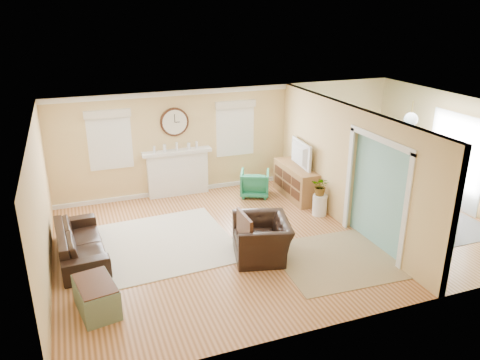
% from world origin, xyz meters
% --- Properties ---
extents(floor, '(9.00, 9.00, 0.00)m').
position_xyz_m(floor, '(0.00, 0.00, 0.00)').
color(floor, brown).
rests_on(floor, ground).
extents(wall_back, '(9.00, 0.02, 2.60)m').
position_xyz_m(wall_back, '(0.00, 3.00, 1.30)').
color(wall_back, '#DAB874').
rests_on(wall_back, ground).
extents(wall_front, '(9.00, 0.02, 2.60)m').
position_xyz_m(wall_front, '(0.00, -3.00, 1.30)').
color(wall_front, '#DAB874').
rests_on(wall_front, ground).
extents(wall_left, '(0.02, 6.00, 2.60)m').
position_xyz_m(wall_left, '(-4.50, 0.00, 1.30)').
color(wall_left, '#DAB874').
rests_on(wall_left, ground).
extents(wall_right, '(0.02, 6.00, 2.60)m').
position_xyz_m(wall_right, '(4.50, 0.00, 1.30)').
color(wall_right, '#DAB874').
rests_on(wall_right, ground).
extents(ceiling, '(9.00, 6.00, 0.02)m').
position_xyz_m(ceiling, '(0.00, 0.00, 2.60)').
color(ceiling, white).
rests_on(ceiling, wall_back).
extents(partition, '(0.17, 6.00, 2.60)m').
position_xyz_m(partition, '(1.51, 0.28, 1.36)').
color(partition, '#DAB874').
rests_on(partition, ground).
extents(fireplace, '(1.70, 0.30, 1.17)m').
position_xyz_m(fireplace, '(-1.50, 2.88, 0.60)').
color(fireplace, white).
rests_on(fireplace, ground).
extents(wall_clock, '(0.70, 0.07, 0.70)m').
position_xyz_m(wall_clock, '(-1.50, 2.97, 1.85)').
color(wall_clock, '#442717').
rests_on(wall_clock, wall_back).
extents(window_left, '(1.05, 0.13, 1.42)m').
position_xyz_m(window_left, '(-3.05, 2.95, 1.66)').
color(window_left, white).
rests_on(window_left, wall_back).
extents(window_right, '(1.05, 0.13, 1.42)m').
position_xyz_m(window_right, '(0.05, 2.95, 1.66)').
color(window_right, white).
rests_on(window_right, wall_back).
extents(french_doors, '(0.06, 1.70, 2.20)m').
position_xyz_m(french_doors, '(4.45, 0.00, 1.10)').
color(french_doors, white).
rests_on(french_doors, ground).
extents(pendant, '(0.30, 0.30, 0.55)m').
position_xyz_m(pendant, '(3.00, 0.00, 2.20)').
color(pendant, gold).
rests_on(pendant, ceiling).
extents(rug_cream, '(3.17, 2.79, 0.02)m').
position_xyz_m(rug_cream, '(-2.58, 0.42, 0.01)').
color(rug_cream, beige).
rests_on(rug_cream, floor).
extents(rug_jute, '(2.53, 2.11, 0.01)m').
position_xyz_m(rug_jute, '(0.66, -1.35, 0.01)').
color(rug_jute, tan).
rests_on(rug_jute, floor).
extents(rug_grey, '(2.50, 3.12, 0.01)m').
position_xyz_m(rug_grey, '(3.10, -0.19, 0.01)').
color(rug_grey, gray).
rests_on(rug_grey, floor).
extents(sofa, '(0.93, 2.11, 0.60)m').
position_xyz_m(sofa, '(-3.96, 0.44, 0.30)').
color(sofa, black).
rests_on(sofa, floor).
extents(eames_chair, '(1.25, 1.36, 0.75)m').
position_xyz_m(eames_chair, '(-0.74, -0.73, 0.37)').
color(eames_chair, black).
rests_on(eames_chair, floor).
extents(green_chair, '(0.92, 0.93, 0.65)m').
position_xyz_m(green_chair, '(0.28, 2.14, 0.32)').
color(green_chair, '#1C7748').
rests_on(green_chair, floor).
extents(trunk, '(0.69, 0.97, 0.51)m').
position_xyz_m(trunk, '(-3.81, -1.40, 0.26)').
color(trunk, slate).
rests_on(trunk, floor).
extents(credenza, '(0.54, 1.60, 0.80)m').
position_xyz_m(credenza, '(1.22, 1.72, 0.40)').
color(credenza, '#A1743C').
rests_on(credenza, floor).
extents(tv, '(0.23, 1.10, 0.63)m').
position_xyz_m(tv, '(1.20, 1.72, 1.11)').
color(tv, black).
rests_on(tv, credenza).
extents(garden_stool, '(0.33, 0.33, 0.48)m').
position_xyz_m(garden_stool, '(1.23, 0.55, 0.24)').
color(garden_stool, white).
rests_on(garden_stool, floor).
extents(potted_plant, '(0.52, 0.52, 0.44)m').
position_xyz_m(potted_plant, '(1.23, 0.55, 0.70)').
color(potted_plant, '#337F33').
rests_on(potted_plant, garden_stool).
extents(dining_table, '(1.17, 1.84, 0.61)m').
position_xyz_m(dining_table, '(3.10, -0.19, 0.30)').
color(dining_table, '#442717').
rests_on(dining_table, floor).
extents(dining_chair_n, '(0.45, 0.45, 1.00)m').
position_xyz_m(dining_chair_n, '(3.01, 0.87, 0.59)').
color(dining_chair_n, gray).
rests_on(dining_chair_n, floor).
extents(dining_chair_s, '(0.46, 0.46, 0.90)m').
position_xyz_m(dining_chair_s, '(3.08, -1.19, 0.53)').
color(dining_chair_s, gray).
rests_on(dining_chair_s, floor).
extents(dining_chair_w, '(0.47, 0.47, 1.02)m').
position_xyz_m(dining_chair_w, '(2.50, -0.16, 0.60)').
color(dining_chair_w, white).
rests_on(dining_chair_w, floor).
extents(dining_chair_e, '(0.49, 0.49, 1.03)m').
position_xyz_m(dining_chair_e, '(3.70, -0.11, 0.61)').
color(dining_chair_e, gray).
rests_on(dining_chair_e, floor).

